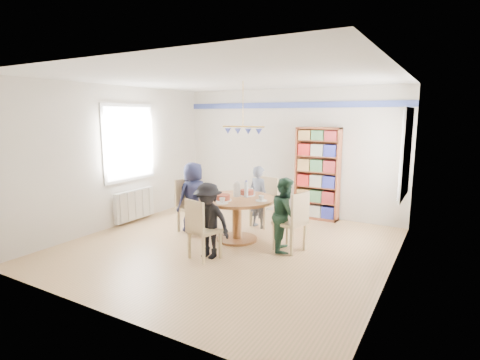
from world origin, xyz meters
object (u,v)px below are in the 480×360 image
Objects in this scene: chair_near at (200,227)px; person_right at (286,214)px; chair_far at (266,199)px; person_far at (259,197)px; person_near at (208,221)px; bookshelf at (317,174)px; chair_right at (294,219)px; person_left at (194,197)px; radiator at (135,205)px; chair_left at (189,203)px; dining_table at (237,209)px.

chair_near is 0.78× the size of person_right.
person_far reaches higher than chair_far.
person_near is (0.05, 0.14, 0.07)m from chair_near.
chair_near is 0.16m from person_near.
person_far is at bearing -123.85° from bookshelf.
chair_right is at bearing -46.48° from chair_far.
person_left is at bearing 130.77° from chair_near.
radiator is 3.46m from chair_right.
radiator is 2.55m from person_far.
person_far reaches higher than chair_near.
radiator is at bearing -179.08° from chair_left.
chair_far reaches higher than dining_table.
person_near is (-0.89, -0.87, -0.01)m from person_right.
chair_far is 1.96m from person_near.
person_left is 1.13× the size of person_near.
bookshelf is at bearing 53.20° from chair_far.
person_left is at bearing 66.52° from person_right.
chair_far is (2.43, 1.09, 0.17)m from radiator.
dining_table is 0.95m from person_left.
chair_right is 0.81× the size of person_far.
person_left is at bearing 2.61° from radiator.
person_left is (-0.98, -1.02, 0.13)m from chair_far.
person_near is at bearing -139.66° from chair_right.
chair_left reaches higher than chair_right.
person_far is (0.92, 0.83, -0.05)m from person_left.
radiator is at bearing 161.55° from person_near.
chair_near is 1.91m from person_far.
person_near is 3.02m from bookshelf.
chair_right is 0.84× the size of person_near.
chair_left is 1.38m from person_near.
chair_left is 2.09m from chair_right.
chair_near reaches higher than radiator.
radiator is 2.59m from chair_near.
chair_near is 0.80× the size of person_near.
bookshelf is (0.72, 2.91, 0.36)m from person_near.
person_left is 1.36m from person_near.
person_left is 2.62m from bookshelf.
person_right is at bearing 107.91° from person_left.
chair_left reaches higher than radiator.
radiator is 1.02× the size of chair_left.
dining_table is at bearing 0.67° from chair_left.
chair_far is at bearing 45.13° from chair_left.
chair_near is at bearing 60.71° from person_left.
radiator is 1.48m from person_left.
chair_near is 0.49× the size of bookshelf.
dining_table is at bearing 0.82° from radiator.
person_far is (-0.02, 0.86, 0.04)m from dining_table.
chair_right is 0.82× the size of person_right.
chair_far is at bearing -87.94° from person_far.
person_left is at bearing 28.42° from chair_left.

